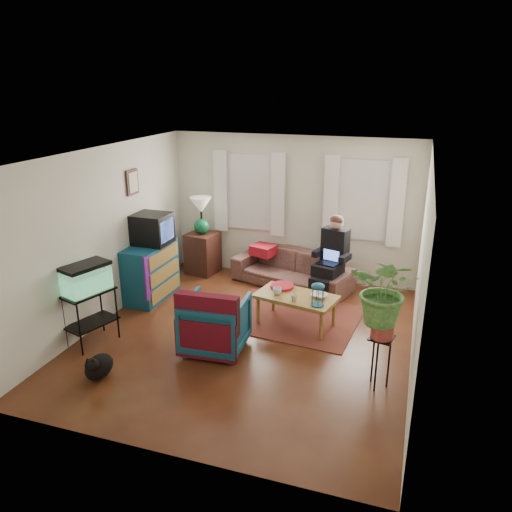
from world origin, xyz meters
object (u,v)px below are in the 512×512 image
(dresser, at_px, (151,271))
(plant_stand, at_px, (379,362))
(coffee_table, at_px, (296,310))
(armchair, at_px, (215,321))
(aquarium_stand, at_px, (91,317))
(sofa, at_px, (292,264))
(side_table, at_px, (203,253))

(dresser, bearing_deg, plant_stand, -19.52)
(coffee_table, distance_m, plant_stand, 1.82)
(armchair, bearing_deg, plant_stand, 170.55)
(plant_stand, bearing_deg, aquarium_stand, -177.67)
(armchair, bearing_deg, coffee_table, -133.73)
(aquarium_stand, distance_m, plant_stand, 3.89)
(aquarium_stand, distance_m, coffee_table, 2.93)
(sofa, bearing_deg, side_table, -167.07)
(side_table, xyz_separation_m, aquarium_stand, (-0.35, -2.99, 0.00))
(plant_stand, bearing_deg, armchair, 174.13)
(coffee_table, bearing_deg, plant_stand, -31.72)
(dresser, xyz_separation_m, armchair, (1.69, -1.25, -0.05))
(sofa, height_order, armchair, same)
(sofa, height_order, side_table, sofa)
(plant_stand, bearing_deg, side_table, 141.36)
(sofa, distance_m, side_table, 1.78)
(sofa, xyz_separation_m, armchair, (-0.43, -2.49, -0.00))
(side_table, distance_m, dresser, 1.40)
(aquarium_stand, xyz_separation_m, armchair, (1.70, 0.38, 0.03))
(armchair, xyz_separation_m, coffee_table, (0.87, 1.03, -0.17))
(dresser, height_order, aquarium_stand, dresser)
(sofa, bearing_deg, coffee_table, -56.78)
(dresser, xyz_separation_m, coffee_table, (2.56, -0.22, -0.23))
(dresser, relative_size, armchair, 1.25)
(side_table, bearing_deg, coffee_table, -35.46)
(plant_stand, bearing_deg, coffee_table, 136.62)
(aquarium_stand, relative_size, armchair, 0.93)
(coffee_table, bearing_deg, dresser, -173.29)
(aquarium_stand, bearing_deg, plant_stand, 20.38)
(sofa, bearing_deg, dresser, -133.01)
(dresser, xyz_separation_m, plant_stand, (3.88, -1.47, -0.14))
(side_table, bearing_deg, armchair, -62.60)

